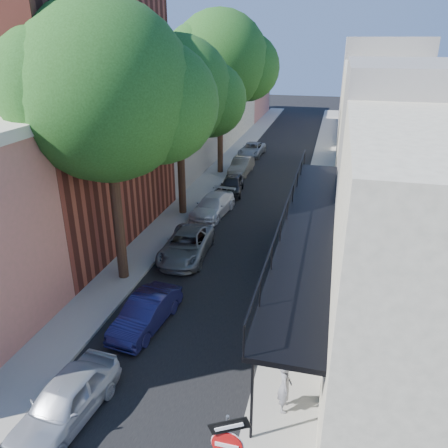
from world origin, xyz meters
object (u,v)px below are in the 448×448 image
Objects in this scene: sign_post at (228,448)px; oak_mid at (186,94)px; oak_near at (119,95)px; pedestrian at (285,386)px; parked_car_f at (241,166)px; parked_car_c at (186,245)px; parked_car_d at (213,206)px; parked_car_e at (232,185)px; parked_car_b at (146,313)px; parked_car_g at (252,149)px; oak_far at (227,62)px; parked_car_a at (66,401)px.

oak_mid reaches higher than sign_post.
oak_near is 11.82m from pedestrian.
parked_car_f is (1.26, 9.04, -6.42)m from oak_mid.
parked_car_f reaches higher than parked_car_c.
sign_post is at bearing -67.07° from parked_car_d.
parked_car_e is at bearing 82.68° from oak_near.
oak_near reaches higher than parked_car_f.
sign_post is 18.09m from parked_car_d.
oak_near is 2.70× the size of parked_car_d.
oak_near reaches higher than parked_car_b.
oak_mid is 2.49× the size of parked_car_g.
oak_far is at bearing -95.53° from parked_car_g.
parked_car_e is at bearing 95.02° from parked_car_a.
parked_car_d is (-0.58, 11.27, 0.02)m from parked_car_b.
parked_car_a is (1.55, -7.79, -7.24)m from oak_near.
oak_mid is 17.09m from parked_car_a.
parked_car_c is 1.16× the size of parked_car_f.
parked_car_b is 15.51m from parked_car_e.
parked_car_d is 1.18× the size of parked_car_e.
oak_mid is 2.29× the size of parked_car_c.
oak_mid is at bearing -90.41° from oak_far.
oak_far is 25.99m from parked_car_a.
oak_far is at bearing 105.06° from parked_car_d.
oak_near is 3.19× the size of parked_car_e.
oak_near is 0.96× the size of oak_far.
oak_mid reaches higher than parked_car_d.
oak_mid is 6.33× the size of pedestrian.
parked_car_f is (-0.76, 20.28, 0.04)m from parked_car_b.
parked_car_a is at bearing -86.46° from oak_far.
sign_post is at bearing -76.09° from oak_far.
parked_car_b is 0.86× the size of parked_car_d.
oak_far is at bearing 102.13° from parked_car_b.
parked_car_a is at bearing -83.05° from parked_car_d.
parked_car_c is at bearing -97.13° from parked_car_e.
parked_car_a is 1.06× the size of parked_car_e.
parked_car_g is at bearing 98.89° from parked_car_b.
oak_far is at bearing 89.96° from oak_near.
parked_car_g is at bearing 2.57° from pedestrian.
parked_car_c is 1.25× the size of parked_car_e.
oak_near is at bearing -89.63° from oak_mid.
oak_mid is at bearing 17.94° from pedestrian.
parked_car_f is 23.88m from pedestrian.
parked_car_f reaches higher than parked_car_b.
sign_post reaches higher than parked_car_f.
oak_far is (0.06, 9.04, 1.20)m from oak_mid.
oak_mid is at bearing 100.88° from parked_car_a.
oak_near is at bearing -104.62° from parked_car_e.
oak_far is 2.91× the size of parked_car_g.
parked_car_c is 5.57m from parked_car_d.
parked_car_d is (1.38, -9.01, -7.64)m from oak_far.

